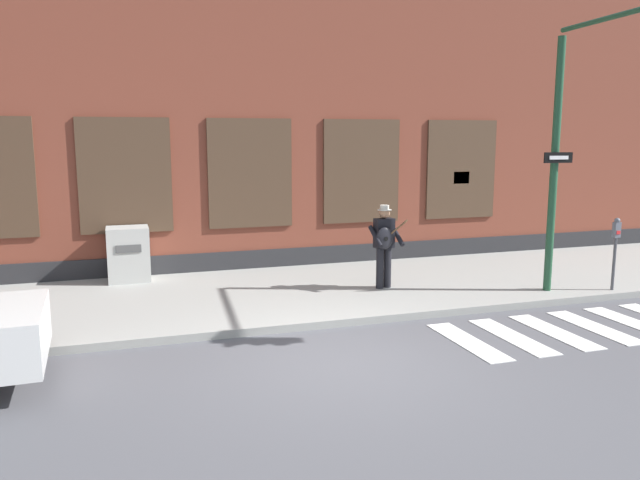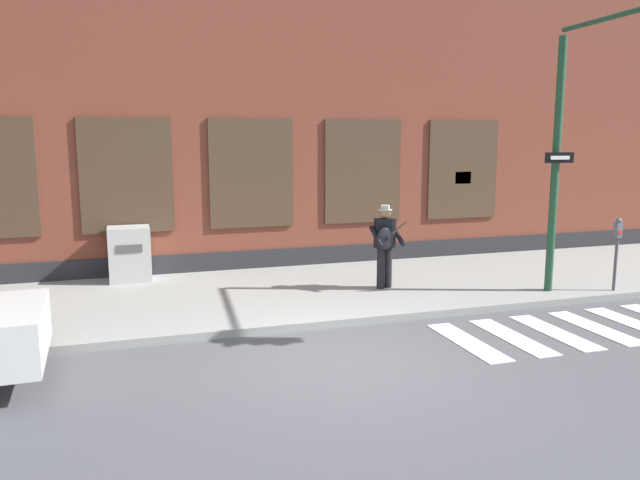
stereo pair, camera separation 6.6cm
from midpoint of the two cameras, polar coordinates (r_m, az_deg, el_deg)
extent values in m
plane|color=#4C4C51|center=(8.91, 1.69, -11.10)|extent=(160.00, 160.00, 0.00)
cube|color=gray|center=(12.33, -4.24, -4.95)|extent=(28.00, 4.49, 0.13)
cube|color=brown|center=(16.12, -8.10, 11.90)|extent=(28.00, 4.00, 7.68)
cube|color=#28282B|center=(14.40, -6.37, -2.03)|extent=(28.00, 0.04, 0.55)
cube|color=#473323|center=(13.85, -17.51, 5.62)|extent=(1.90, 0.06, 2.44)
cube|color=black|center=(13.84, -17.51, 5.62)|extent=(1.78, 0.03, 2.32)
cube|color=#473323|center=(14.13, -6.51, 6.07)|extent=(1.90, 0.06, 2.44)
cube|color=black|center=(14.12, -6.51, 6.06)|extent=(1.78, 0.03, 2.32)
cube|color=#473323|center=(14.90, 3.71, 6.28)|extent=(1.90, 0.06, 2.44)
cube|color=black|center=(14.90, 3.72, 6.28)|extent=(1.78, 0.03, 2.32)
cube|color=#473323|center=(16.09, 12.67, 6.30)|extent=(1.90, 0.06, 2.44)
cube|color=black|center=(16.08, 12.69, 6.30)|extent=(1.78, 0.03, 2.32)
cube|color=yellow|center=(16.09, 12.69, 5.59)|extent=(0.44, 0.02, 0.30)
cube|color=silver|center=(9.98, 13.16, -9.03)|extent=(0.42, 1.90, 0.01)
cube|color=silver|center=(10.40, 16.96, -8.43)|extent=(0.42, 1.90, 0.01)
cube|color=silver|center=(10.86, 20.44, -7.85)|extent=(0.42, 1.90, 0.01)
cube|color=silver|center=(11.36, 23.62, -7.30)|extent=(0.42, 1.90, 0.01)
cube|color=silver|center=(11.90, 26.51, -6.78)|extent=(0.42, 1.90, 0.01)
cube|color=silver|center=(9.35, -24.00, -6.19)|extent=(0.07, 0.24, 0.12)
cube|color=silver|center=(8.25, -24.52, -8.24)|extent=(0.07, 0.24, 0.12)
cylinder|color=black|center=(12.55, 6.04, -2.50)|extent=(0.15, 0.15, 0.81)
cylinder|color=black|center=(12.45, 5.35, -2.59)|extent=(0.15, 0.15, 0.81)
cube|color=black|center=(12.38, 5.73, 0.63)|extent=(0.39, 0.24, 0.58)
sphere|color=#9E7051|center=(12.33, 5.76, 2.48)|extent=(0.22, 0.22, 0.22)
cylinder|color=beige|center=(12.32, 5.76, 2.76)|extent=(0.28, 0.28, 0.02)
cylinder|color=beige|center=(12.32, 5.76, 2.99)|extent=(0.18, 0.18, 0.09)
cylinder|color=black|center=(12.41, 6.92, 0.44)|extent=(0.12, 0.51, 0.39)
cylinder|color=black|center=(12.19, 4.93, 0.32)|extent=(0.12, 0.51, 0.39)
ellipsoid|color=black|center=(12.20, 5.77, 0.15)|extent=(0.37, 0.14, 0.44)
cylinder|color=black|center=(12.15, 5.90, 0.11)|extent=(0.09, 0.02, 0.09)
cylinder|color=brown|center=(12.28, 6.91, 1.04)|extent=(0.47, 0.06, 0.34)
cylinder|color=#1E472D|center=(12.78, 20.49, 6.26)|extent=(0.15, 0.15, 4.83)
cylinder|color=#1E472D|center=(11.62, 25.96, 18.12)|extent=(0.33, 3.25, 0.09)
cube|color=black|center=(12.68, 20.82, 7.06)|extent=(0.60, 0.07, 0.20)
cube|color=white|center=(12.67, 20.87, 7.05)|extent=(0.40, 0.04, 0.07)
cylinder|color=#47474C|center=(13.52, 25.16, -1.98)|extent=(0.06, 0.06, 1.05)
cube|color=#565B66|center=(13.42, 25.36, 0.85)|extent=(0.13, 0.10, 0.30)
sphere|color=#565B66|center=(13.39, 25.41, 1.61)|extent=(0.11, 0.11, 0.11)
cube|color=red|center=(13.38, 25.50, 0.62)|extent=(0.09, 0.01, 0.07)
cube|color=#ADADA8|center=(13.62, -17.24, -1.24)|extent=(0.85, 0.69, 1.14)
cube|color=#4C4C4C|center=(13.25, -17.25, -0.78)|extent=(0.51, 0.02, 0.16)
camera|label=1|loc=(0.03, -90.18, -0.03)|focal=35.00mm
camera|label=2|loc=(0.03, 89.82, 0.03)|focal=35.00mm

